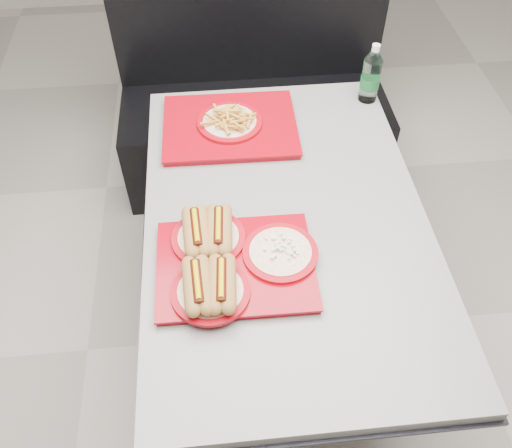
{
  "coord_description": "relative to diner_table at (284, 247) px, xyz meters",
  "views": [
    {
      "loc": [
        -0.21,
        -1.15,
        2.04
      ],
      "look_at": [
        -0.11,
        -0.1,
        0.83
      ],
      "focal_mm": 38.0,
      "sensor_mm": 36.0,
      "label": 1
    }
  ],
  "objects": [
    {
      "name": "tray_near",
      "position": [
        -0.2,
        -0.2,
        0.2
      ],
      "size": [
        0.48,
        0.42,
        0.1
      ],
      "rotation": [
        0.0,
        0.0,
        -0.01
      ],
      "color": "#92030F",
      "rests_on": "diner_table"
    },
    {
      "name": "ground",
      "position": [
        0.0,
        0.0,
        -0.58
      ],
      "size": [
        6.0,
        6.0,
        0.0
      ],
      "primitive_type": "plane",
      "color": "#9F9A8F",
      "rests_on": "ground"
    },
    {
      "name": "diner_table",
      "position": [
        0.0,
        0.0,
        0.0
      ],
      "size": [
        0.92,
        1.42,
        0.75
      ],
      "color": "black",
      "rests_on": "ground"
    },
    {
      "name": "tray_far",
      "position": [
        -0.15,
        0.44,
        0.19
      ],
      "size": [
        0.5,
        0.39,
        0.1
      ],
      "rotation": [
        0.0,
        0.0,
        -0.02
      ],
      "color": "#92030F",
      "rests_on": "diner_table"
    },
    {
      "name": "booth_bench",
      "position": [
        0.0,
        1.09,
        -0.18
      ],
      "size": [
        1.3,
        0.57,
        1.35
      ],
      "color": "black",
      "rests_on": "ground"
    },
    {
      "name": "water_bottle",
      "position": [
        0.4,
        0.58,
        0.27
      ],
      "size": [
        0.07,
        0.07,
        0.24
      ],
      "rotation": [
        0.0,
        0.0,
        0.0
      ],
      "color": "silver",
      "rests_on": "diner_table"
    }
  ]
}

